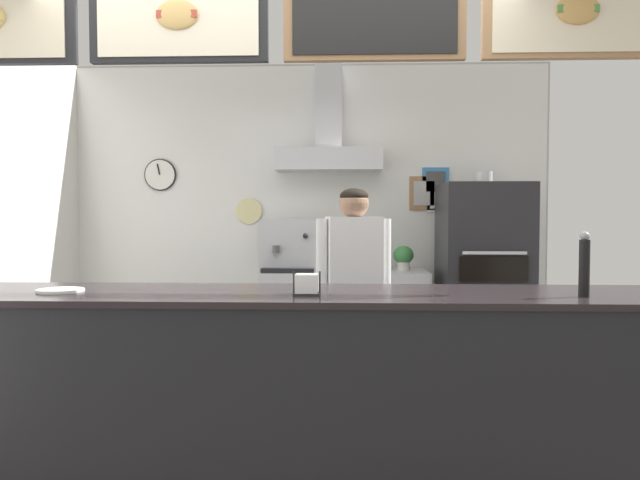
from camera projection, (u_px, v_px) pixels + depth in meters
ground_plane at (278, 474)px, 3.19m from camera, size 6.10×6.10×0.00m
back_wall_assembly at (307, 203)px, 5.50m from camera, size 4.47×2.70×2.78m
service_counter at (272, 396)px, 2.89m from camera, size 3.87×0.70×1.01m
back_prep_counter at (344, 321)px, 5.29m from camera, size 1.45×0.63×0.89m
pizza_oven at (483, 280)px, 5.07m from camera, size 0.71×0.75×1.75m
shop_worker at (354, 290)px, 4.15m from camera, size 0.52×0.29×1.57m
espresso_machine at (290, 246)px, 5.26m from camera, size 0.50×0.50×0.45m
potted_thyme at (326, 253)px, 5.24m from camera, size 0.20×0.20×0.26m
potted_sage at (368, 254)px, 5.28m from camera, size 0.25×0.25×0.26m
potted_rosemary at (403, 257)px, 5.25m from camera, size 0.18×0.18×0.22m
pepper_grinder at (584, 265)px, 2.68m from camera, size 0.05×0.05×0.30m
napkin_holder at (307, 285)px, 2.77m from camera, size 0.13×0.12×0.11m
condiment_plate at (60, 290)px, 2.87m from camera, size 0.22×0.22×0.01m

